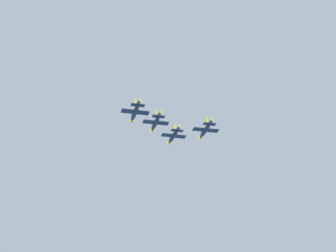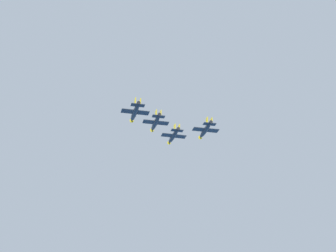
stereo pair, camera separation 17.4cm
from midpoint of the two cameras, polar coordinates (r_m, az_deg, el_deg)
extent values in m
ellipsoid|color=#2D3338|center=(226.16, 0.58, -1.19)|extent=(15.66, 6.72, 2.03)
cone|color=gold|center=(233.96, 0.03, -2.04)|extent=(2.46, 2.26, 1.73)
ellipsoid|color=#334751|center=(229.54, 0.36, -1.36)|extent=(3.04, 2.27, 1.18)
cube|color=#2D3338|center=(225.41, 0.63, -1.14)|extent=(6.86, 11.84, 0.20)
cube|color=gold|center=(224.28, -0.62, -1.00)|extent=(3.33, 1.74, 0.24)
cube|color=gold|center=(226.70, 1.87, -1.26)|extent=(3.33, 1.74, 0.24)
cube|color=#2D3338|center=(220.32, 1.03, -0.52)|extent=(4.01, 5.91, 0.20)
cube|color=gold|center=(220.97, 0.75, -0.18)|extent=(2.23, 0.94, 2.93)
cube|color=gold|center=(221.46, 1.26, -0.23)|extent=(2.23, 0.94, 2.93)
cylinder|color=black|center=(218.82, 1.15, -0.34)|extent=(1.51, 1.70, 1.42)
ellipsoid|color=#2D3338|center=(212.10, -1.48, 0.35)|extent=(15.27, 7.00, 1.99)
cone|color=gold|center=(219.78, -1.93, -0.60)|extent=(2.44, 2.26, 1.69)
ellipsoid|color=#334751|center=(215.44, -1.66, 0.15)|extent=(3.00, 2.29, 1.16)
cube|color=#2D3338|center=(211.37, -1.44, 0.41)|extent=(7.00, 11.61, 0.20)
cube|color=gold|center=(210.58, -2.77, 0.55)|extent=(3.26, 1.78, 0.24)
cube|color=gold|center=(212.32, -0.13, 0.29)|extent=(3.26, 1.78, 0.24)
cube|color=#2D3338|center=(206.36, -1.13, 1.10)|extent=(4.05, 5.81, 0.20)
cube|color=gold|center=(207.10, -1.41, 1.45)|extent=(2.18, 0.98, 2.88)
cube|color=gold|center=(207.45, -0.87, 1.40)|extent=(2.18, 0.98, 2.88)
cylinder|color=black|center=(204.88, -1.03, 1.31)|extent=(1.50, 1.68, 1.39)
ellipsoid|color=#2D3338|center=(216.80, 4.27, -0.51)|extent=(15.70, 7.32, 2.05)
cone|color=gold|center=(224.57, 3.64, -1.43)|extent=(2.52, 2.33, 1.74)
ellipsoid|color=#334751|center=(220.17, 4.01, -0.70)|extent=(3.09, 2.37, 1.20)
cube|color=#2D3338|center=(216.06, 4.33, -0.45)|extent=(7.28, 11.95, 0.20)
cube|color=gold|center=(214.77, 3.01, -0.32)|extent=(3.36, 1.86, 0.25)
cube|color=gold|center=(217.50, 5.62, -0.56)|extent=(3.36, 1.86, 0.25)
cube|color=#2D3338|center=(210.99, 4.77, 0.23)|extent=(4.21, 5.99, 0.20)
cube|color=gold|center=(211.63, 4.47, 0.58)|extent=(2.24, 1.03, 2.96)
cube|color=gold|center=(212.19, 5.00, 0.53)|extent=(2.24, 1.03, 2.96)
cylinder|color=black|center=(209.50, 4.91, 0.43)|extent=(1.56, 1.74, 1.43)
ellipsoid|color=#2D3338|center=(197.58, -3.86, 1.56)|extent=(15.38, 6.87, 2.00)
cone|color=gold|center=(205.27, -4.27, 0.50)|extent=(2.44, 2.25, 1.70)
ellipsoid|color=#334751|center=(200.94, -4.02, 1.32)|extent=(3.01, 2.27, 1.17)
cube|color=#2D3338|center=(196.84, -3.82, 1.63)|extent=(6.92, 11.67, 0.20)
cube|color=gold|center=(196.22, -5.26, 1.79)|extent=(3.28, 1.76, 0.24)
cube|color=gold|center=(197.64, -2.39, 1.49)|extent=(3.28, 1.76, 0.24)
cube|color=#2D3338|center=(191.83, -3.52, 2.41)|extent=(4.02, 5.84, 0.20)
cube|color=gold|center=(192.63, -3.82, 2.78)|extent=(2.19, 0.96, 2.89)
cube|color=gold|center=(192.92, -3.23, 2.72)|extent=(2.19, 0.96, 2.89)
cylinder|color=black|center=(190.36, -3.43, 2.64)|extent=(1.50, 1.68, 1.40)
camera|label=1|loc=(0.09, -90.02, 0.01)|focal=53.02mm
camera|label=2|loc=(0.09, 89.98, -0.01)|focal=53.02mm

